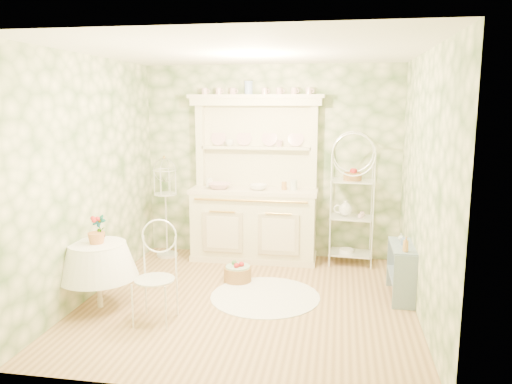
% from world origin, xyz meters
% --- Properties ---
extents(floor, '(3.60, 3.60, 0.00)m').
position_xyz_m(floor, '(0.00, 0.00, 0.00)').
color(floor, tan).
rests_on(floor, ground).
extents(ceiling, '(3.60, 3.60, 0.00)m').
position_xyz_m(ceiling, '(0.00, 0.00, 2.70)').
color(ceiling, white).
rests_on(ceiling, floor).
extents(wall_left, '(3.60, 3.60, 0.00)m').
position_xyz_m(wall_left, '(-1.80, 0.00, 1.35)').
color(wall_left, beige).
rests_on(wall_left, floor).
extents(wall_right, '(3.60, 3.60, 0.00)m').
position_xyz_m(wall_right, '(1.80, 0.00, 1.35)').
color(wall_right, beige).
rests_on(wall_right, floor).
extents(wall_back, '(3.60, 3.60, 0.00)m').
position_xyz_m(wall_back, '(0.00, 1.80, 1.35)').
color(wall_back, beige).
rests_on(wall_back, floor).
extents(wall_front, '(3.60, 3.60, 0.00)m').
position_xyz_m(wall_front, '(0.00, -1.80, 1.35)').
color(wall_front, beige).
rests_on(wall_front, floor).
extents(kitchen_dresser, '(1.87, 0.61, 2.29)m').
position_xyz_m(kitchen_dresser, '(-0.20, 1.52, 1.15)').
color(kitchen_dresser, '#F4EECB').
rests_on(kitchen_dresser, floor).
extents(bakers_rack, '(0.56, 0.42, 1.68)m').
position_xyz_m(bakers_rack, '(1.13, 1.54, 0.84)').
color(bakers_rack, white).
rests_on(bakers_rack, floor).
extents(side_shelf, '(0.26, 0.67, 0.57)m').
position_xyz_m(side_shelf, '(1.68, 0.41, 0.29)').
color(side_shelf, '#7B909F').
rests_on(side_shelf, floor).
extents(round_table, '(0.67, 0.67, 0.63)m').
position_xyz_m(round_table, '(-1.56, -0.42, 0.31)').
color(round_table, white).
rests_on(round_table, floor).
extents(cafe_chair, '(0.52, 0.52, 0.96)m').
position_xyz_m(cafe_chair, '(-0.83, -0.67, 0.48)').
color(cafe_chair, white).
rests_on(cafe_chair, floor).
extents(birdcage_stand, '(0.37, 0.37, 1.52)m').
position_xyz_m(birdcage_stand, '(-1.46, 1.44, 0.76)').
color(birdcage_stand, white).
rests_on(birdcage_stand, floor).
extents(floor_basket, '(0.50, 0.50, 0.25)m').
position_xyz_m(floor_basket, '(-0.24, 0.60, 0.13)').
color(floor_basket, '#A37340').
rests_on(floor_basket, floor).
extents(lace_rug, '(1.57, 1.57, 0.01)m').
position_xyz_m(lace_rug, '(0.16, 0.16, 0.01)').
color(lace_rug, white).
rests_on(lace_rug, floor).
extents(bowl_floral, '(0.31, 0.31, 0.08)m').
position_xyz_m(bowl_floral, '(-0.67, 1.44, 1.02)').
color(bowl_floral, white).
rests_on(bowl_floral, kitchen_dresser).
extents(bowl_white, '(0.30, 0.30, 0.08)m').
position_xyz_m(bowl_white, '(-0.13, 1.42, 1.02)').
color(bowl_white, white).
rests_on(bowl_white, kitchen_dresser).
extents(cup_left, '(0.15, 0.15, 0.09)m').
position_xyz_m(cup_left, '(-0.58, 1.68, 1.61)').
color(cup_left, white).
rests_on(cup_left, kitchen_dresser).
extents(cup_right, '(0.13, 0.13, 0.09)m').
position_xyz_m(cup_right, '(0.13, 1.67, 1.61)').
color(cup_right, white).
rests_on(cup_right, kitchen_dresser).
extents(potted_geranium, '(0.18, 0.15, 0.30)m').
position_xyz_m(potted_geranium, '(-1.53, -0.39, 0.85)').
color(potted_geranium, '#3F7238').
rests_on(potted_geranium, round_table).
extents(bottle_amber, '(0.08, 0.08, 0.17)m').
position_xyz_m(bottle_amber, '(1.68, 0.15, 0.68)').
color(bottle_amber, '#B98341').
rests_on(bottle_amber, side_shelf).
extents(bottle_blue, '(0.05, 0.05, 0.11)m').
position_xyz_m(bottle_blue, '(1.68, 0.41, 0.65)').
color(bottle_blue, '#8AA2D9').
rests_on(bottle_blue, side_shelf).
extents(bottle_glass, '(0.09, 0.09, 0.09)m').
position_xyz_m(bottle_glass, '(1.68, 0.59, 0.65)').
color(bottle_glass, silver).
rests_on(bottle_glass, side_shelf).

